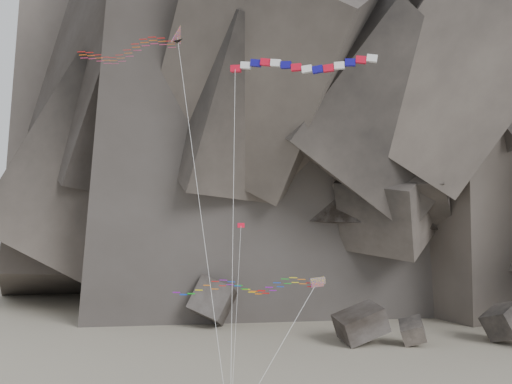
% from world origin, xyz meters
% --- Properties ---
extents(headland, '(110.00, 70.00, 84.00)m').
position_xyz_m(headland, '(0.00, 70.00, 42.00)').
color(headland, '#5C534C').
rests_on(headland, ground).
extents(delta_kite, '(14.60, 7.00, 29.05)m').
position_xyz_m(delta_kite, '(-12.53, 0.52, 28.91)').
color(delta_kite, red).
rests_on(delta_kite, ground).
extents(banner_kite, '(11.55, 9.13, 26.64)m').
position_xyz_m(banner_kite, '(1.33, 3.17, 27.58)').
color(banner_kite, red).
rests_on(banner_kite, ground).
extents(parafoil_kite, '(12.28, 7.74, 9.66)m').
position_xyz_m(parafoil_kite, '(-3.27, 1.80, 10.49)').
color(parafoil_kite, yellow).
rests_on(parafoil_kite, ground).
extents(pennant_kite, '(0.84, 5.21, 13.77)m').
position_xyz_m(pennant_kite, '(-2.61, -1.13, 12.81)').
color(pennant_kite, red).
rests_on(pennant_kite, ground).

